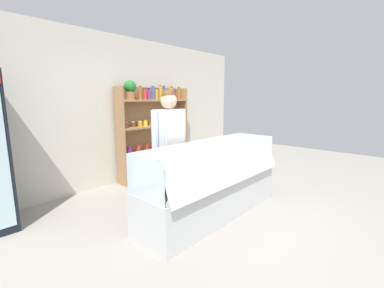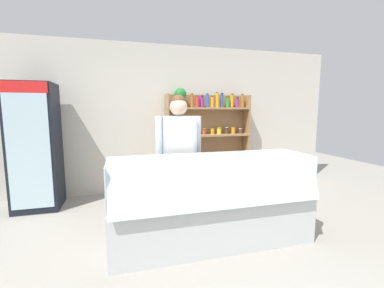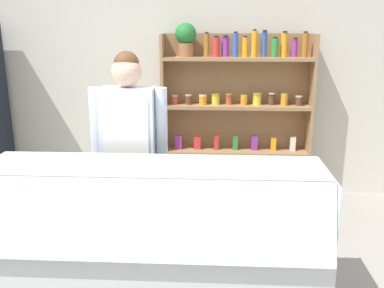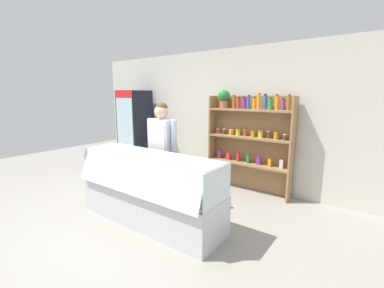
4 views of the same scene
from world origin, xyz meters
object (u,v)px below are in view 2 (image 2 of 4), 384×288
object	(u,v)px
drinks_fridge	(35,147)
deli_display_case	(212,216)
shop_clerk	(179,149)
shelving_unit	(206,134)

from	to	relation	value
drinks_fridge	deli_display_case	size ratio (longest dim) A/B	0.85
drinks_fridge	shop_clerk	bearing A→B (deg)	-30.74
drinks_fridge	deli_display_case	bearing A→B (deg)	-37.87
shelving_unit	shop_clerk	xyz separation A→B (m)	(-0.85, -1.44, -0.05)
drinks_fridge	shelving_unit	distance (m)	2.83
drinks_fridge	shelving_unit	world-z (taller)	drinks_fridge
shelving_unit	deli_display_case	world-z (taller)	shelving_unit
deli_display_case	shop_clerk	bearing A→B (deg)	114.45
deli_display_case	shop_clerk	distance (m)	0.93
drinks_fridge	shop_clerk	xyz separation A→B (m)	(1.97, -1.17, 0.05)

